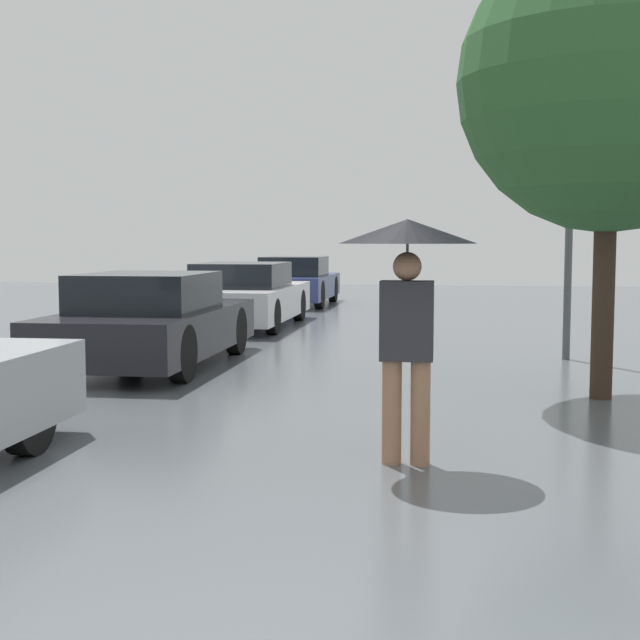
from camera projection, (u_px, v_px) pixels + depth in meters
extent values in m
cylinder|color=#9E7051|center=(392.00, 412.00, 6.48)|extent=(0.14, 0.14, 0.76)
cylinder|color=#9E7051|center=(420.00, 413.00, 6.45)|extent=(0.14, 0.14, 0.76)
cube|color=#2D2D33|center=(407.00, 321.00, 6.40)|extent=(0.38, 0.22, 0.57)
sphere|color=#9E7051|center=(407.00, 266.00, 6.36)|extent=(0.21, 0.21, 0.21)
cylinder|color=#515456|center=(407.00, 286.00, 6.38)|extent=(0.02, 0.02, 0.61)
cone|color=black|center=(408.00, 231.00, 6.34)|extent=(0.99, 0.99, 0.17)
cylinder|color=black|center=(29.00, 413.00, 6.75)|extent=(0.18, 0.64, 0.64)
cube|color=black|center=(153.00, 330.00, 11.54)|extent=(1.76, 4.18, 0.55)
cube|color=black|center=(147.00, 292.00, 11.29)|extent=(1.49, 1.88, 0.47)
cylinder|color=black|center=(130.00, 329.00, 12.95)|extent=(0.18, 0.67, 0.67)
cylinder|color=black|center=(236.00, 331.00, 12.72)|extent=(0.18, 0.67, 0.67)
cylinder|color=black|center=(51.00, 351.00, 10.39)|extent=(0.18, 0.67, 0.67)
cylinder|color=black|center=(182.00, 354.00, 10.16)|extent=(0.18, 0.67, 0.67)
cube|color=silver|center=(245.00, 302.00, 16.72)|extent=(1.78, 4.36, 0.58)
cube|color=black|center=(242.00, 275.00, 16.46)|extent=(1.51, 1.96, 0.44)
cylinder|color=black|center=(222.00, 304.00, 18.18)|extent=(0.18, 0.63, 0.63)
cylinder|color=black|center=(299.00, 305.00, 17.95)|extent=(0.18, 0.63, 0.63)
cylinder|color=black|center=(183.00, 315.00, 15.52)|extent=(0.18, 0.63, 0.63)
cylinder|color=black|center=(273.00, 316.00, 15.29)|extent=(0.18, 0.63, 0.63)
cube|color=navy|center=(296.00, 286.00, 22.24)|extent=(1.73, 3.96, 0.56)
cube|color=black|center=(294.00, 266.00, 22.00)|extent=(1.47, 1.78, 0.47)
cylinder|color=black|center=(275.00, 288.00, 23.57)|extent=(0.18, 0.67, 0.67)
cylinder|color=black|center=(333.00, 289.00, 23.35)|extent=(0.18, 0.67, 0.67)
cylinder|color=black|center=(255.00, 294.00, 21.15)|extent=(0.18, 0.67, 0.67)
cylinder|color=black|center=(319.00, 295.00, 20.93)|extent=(0.18, 0.67, 0.67)
cylinder|color=#38281E|center=(604.00, 283.00, 9.06)|extent=(0.22, 0.22, 2.38)
sphere|color=#2D5B2D|center=(610.00, 81.00, 8.88)|extent=(3.03, 3.03, 3.03)
cylinder|color=#515456|center=(570.00, 204.00, 11.97)|extent=(0.10, 0.10, 4.23)
sphere|color=beige|center=(574.00, 36.00, 11.77)|extent=(0.31, 0.31, 0.31)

